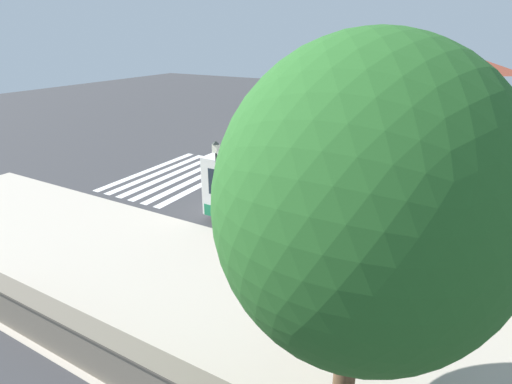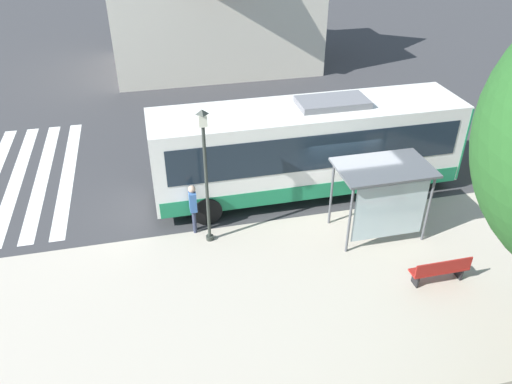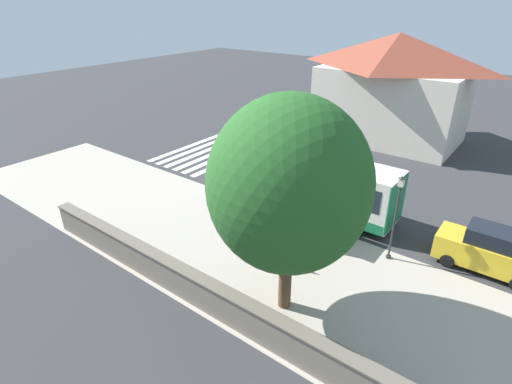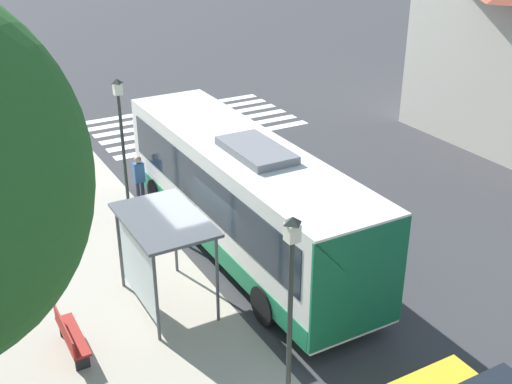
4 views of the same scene
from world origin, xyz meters
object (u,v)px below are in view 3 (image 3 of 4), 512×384
Objects in this scene: bus at (307,179)px; parked_car_behind_bus at (489,251)px; street_lamp_near at (233,161)px; shade_tree at (289,185)px; pedestrian at (235,181)px; bench at (284,254)px; bus_shelter at (300,201)px; street_lamp_far at (396,211)px.

bus is 9.98m from parked_car_behind_bus.
street_lamp_near is 0.51× the size of shade_tree.
bus is 6.19× the size of pedestrian.
street_lamp_near is (-0.57, -0.41, 1.63)m from pedestrian.
bench is at bearing -158.71° from bus.
bench is (-4.02, -6.46, -0.56)m from pedestrian.
bus is 9.64m from shade_tree.
parked_car_behind_bus is at bearing -85.10° from pedestrian.
shade_tree is 10.81m from parked_car_behind_bus.
bench is 7.31m from street_lamp_near.
pedestrian is 0.20× the size of shade_tree.
bus_shelter is 6.01m from pedestrian.
bus reaches higher than bus_shelter.
street_lamp_far is at bearing -48.76° from bench.
pedestrian is at bearing 86.47° from street_lamp_far.
bus_shelter is at bearing -154.89° from bus.
shade_tree is at bearing 159.17° from street_lamp_far.
bench is 0.38× the size of street_lamp_near.
bus is 3.41m from bus_shelter.
pedestrian is 0.40× the size of street_lamp_far.
bus_shelter is 0.65× the size of parked_car_behind_bus.
bus_shelter is 0.66× the size of street_lamp_far.
pedestrian is 11.30m from shade_tree.
bench is 0.39× the size of street_lamp_far.
street_lamp_far is at bearing -20.83° from shade_tree.
bus_shelter is 1.68× the size of bench.
street_lamp_far is (-0.07, -9.92, -0.06)m from street_lamp_near.
bench is at bearing -163.68° from bus_shelter.
pedestrian is 7.63m from bench.
pedestrian is at bearing 58.09° from bench.
bus is at bearing 25.11° from bus_shelter.
pedestrian is at bearing 110.13° from bus.
pedestrian is at bearing 75.22° from bus_shelter.
street_lamp_near is 1.02× the size of street_lamp_far.
bus_shelter is (-3.08, -1.44, 0.23)m from bus.
shade_tree reaches higher than bus.
shade_tree is (-2.46, -1.64, 5.02)m from bench.
parked_car_behind_bus is (-0.35, -9.95, -0.78)m from bus.
shade_tree is at bearing -146.38° from bench.
bus_shelter is 0.33× the size of shade_tree.
pedestrian is 1.77m from street_lamp_near.
bench is at bearing 124.02° from parked_car_behind_bus.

